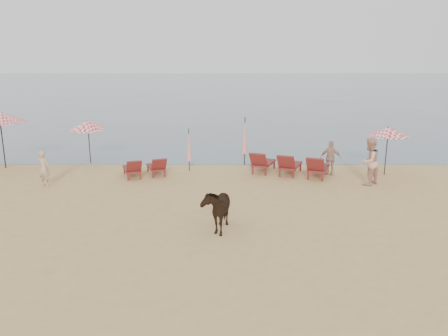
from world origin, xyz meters
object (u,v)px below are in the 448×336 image
object	(u,v)px
umbrella_open_left_b	(88,125)
beachgoer_right_b	(331,158)
lounger_cluster_right	(289,164)
cow	(217,208)
umbrella_closed_left	(189,145)
beachgoer_right_a	(369,161)
lounger_cluster_left	(145,167)
beachgoer_left	(44,168)
umbrella_closed_right	(245,136)
umbrella_open_right	(388,131)

from	to	relation	value
umbrella_open_left_b	beachgoer_right_b	distance (m)	11.59
lounger_cluster_right	cow	xyz separation A→B (m)	(-3.08, -6.31, 0.19)
umbrella_open_left_b	cow	xyz separation A→B (m)	(6.40, -8.60, -1.24)
umbrella_closed_left	beachgoer_right_a	xyz separation A→B (m)	(7.49, -2.24, -0.24)
umbrella_open_left_b	umbrella_closed_left	distance (m)	5.28
lounger_cluster_right	umbrella_closed_left	world-z (taller)	umbrella_closed_left
lounger_cluster_left	beachgoer_right_b	world-z (taller)	beachgoer_right_b
umbrella_open_left_b	umbrella_closed_left	size ratio (longest dim) A/B	1.13
lounger_cluster_left	cow	distance (m)	6.88
beachgoer_left	umbrella_closed_right	bearing A→B (deg)	-134.47
umbrella_closed_left	cow	size ratio (longest dim) A/B	1.21
lounger_cluster_left	beachgoer_right_b	size ratio (longest dim) A/B	1.40
umbrella_closed_left	beachgoer_right_b	world-z (taller)	umbrella_closed_left
beachgoer_right_a	cow	bearing A→B (deg)	0.43
umbrella_closed_right	cow	distance (m)	8.38
lounger_cluster_right	umbrella_closed_left	size ratio (longest dim) A/B	1.89
beachgoer_right_b	umbrella_open_left_b	bearing A→B (deg)	3.65
lounger_cluster_left	beachgoer_left	distance (m)	4.07
umbrella_closed_right	cow	world-z (taller)	umbrella_closed_right
beachgoer_right_a	beachgoer_right_b	bearing A→B (deg)	-90.57
umbrella_open_right	beachgoer_right_b	size ratio (longest dim) A/B	1.41
beachgoer_right_a	lounger_cluster_right	bearing A→B (deg)	-63.85
lounger_cluster_right	beachgoer_left	distance (m)	10.27
umbrella_open_right	beachgoer_right_a	distance (m)	2.25
beachgoer_right_b	lounger_cluster_right	bearing A→B (deg)	17.36
umbrella_closed_left	umbrella_closed_right	bearing A→B (deg)	24.05
umbrella_closed_right	beachgoer_left	world-z (taller)	umbrella_closed_right
umbrella_open_left_b	beachgoer_left	size ratio (longest dim) A/B	1.51
cow	beachgoer_right_a	xyz separation A→B (m)	(6.10, 4.86, 0.29)
umbrella_open_left_b	beachgoer_right_b	xyz separation A→B (m)	(11.32, -2.20, -1.15)
lounger_cluster_right	umbrella_open_left_b	world-z (taller)	umbrella_open_left_b
lounger_cluster_right	umbrella_open_left_b	bearing A→B (deg)	-171.67
umbrella_closed_right	cow	bearing A→B (deg)	-98.22
umbrella_open_left_b	beachgoer_right_b	world-z (taller)	umbrella_open_left_b
beachgoer_left	beachgoer_right_b	bearing A→B (deg)	-149.83
lounger_cluster_right	umbrella_open_right	xyz separation A→B (m)	(4.27, 0.13, 1.46)
lounger_cluster_left	umbrella_closed_left	xyz separation A→B (m)	(1.86, 1.04, 0.79)
lounger_cluster_right	beachgoer_right_b	bearing A→B (deg)	24.59
umbrella_open_left_b	umbrella_open_right	size ratio (longest dim) A/B	1.02
umbrella_open_left_b	beachgoer_right_a	xyz separation A→B (m)	(12.50, -3.74, -0.95)
lounger_cluster_left	umbrella_closed_right	xyz separation A→B (m)	(4.44, 2.19, 1.02)
umbrella_open_left_b	umbrella_open_right	world-z (taller)	umbrella_open_left_b
lounger_cluster_right	cow	size ratio (longest dim) A/B	2.29
umbrella_open_left_b	beachgoer_left	bearing A→B (deg)	-114.25
umbrella_open_right	beachgoer_right_a	size ratio (longest dim) A/B	1.11
umbrella_open_right	beachgoer_left	bearing A→B (deg)	168.32
lounger_cluster_left	umbrella_closed_right	bearing A→B (deg)	6.05
umbrella_open_right	cow	size ratio (longest dim) A/B	1.34
beachgoer_left	cow	bearing A→B (deg)	168.44
umbrella_open_left_b	lounger_cluster_left	bearing A→B (deg)	-54.00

